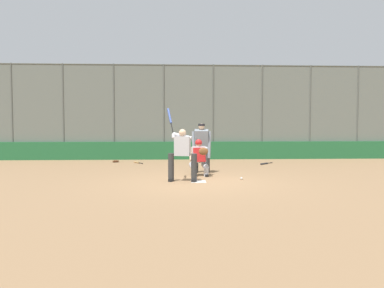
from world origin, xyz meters
TOP-DOWN VIEW (x-y plane):
  - ground_plane at (0.00, 0.00)m, footprint 160.00×160.00m
  - home_plate_marker at (0.00, 0.00)m, footprint 0.43×0.43m
  - backstop_fence at (-0.00, -7.19)m, footprint 21.41×0.08m
  - padding_wall at (0.00, -7.09)m, footprint 20.90×0.18m
  - bleachers_beyond at (0.54, -9.34)m, footprint 14.93×1.95m
  - batter_at_plate at (0.47, -0.06)m, footprint 0.89×0.84m
  - catcher_behind_plate at (-0.10, -1.21)m, footprint 0.65×0.76m
  - umpire_home at (-0.24, -2.05)m, footprint 0.69×0.45m
  - spare_bat_near_backstop at (2.30, -5.37)m, footprint 0.46×0.71m
  - spare_bat_by_padding at (-3.10, -4.65)m, footprint 0.67×0.66m
  - fielding_glove_on_dirt at (3.29, -5.79)m, footprint 0.29×0.22m
  - baseball_loose at (-1.33, -0.36)m, footprint 0.07×0.07m

SIDE VIEW (x-z plane):
  - ground_plane at x=0.00m, z-range 0.00..0.00m
  - home_plate_marker at x=0.00m, z-range 0.00..0.01m
  - spare_bat_near_backstop at x=2.30m, z-range 0.00..0.07m
  - spare_bat_by_padding at x=-3.10m, z-range 0.00..0.07m
  - baseball_loose at x=-1.33m, z-range 0.00..0.07m
  - fielding_glove_on_dirt at x=3.29m, z-range 0.00..0.10m
  - bleachers_beyond at x=0.54m, z-range -0.20..0.96m
  - padding_wall at x=0.00m, z-range 0.00..0.85m
  - catcher_behind_plate at x=-0.10m, z-range 0.02..1.21m
  - batter_at_plate at x=0.47m, z-range -0.24..1.92m
  - umpire_home at x=-0.24m, z-range 0.06..1.77m
  - backstop_fence at x=0.00m, z-range 0.09..4.63m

